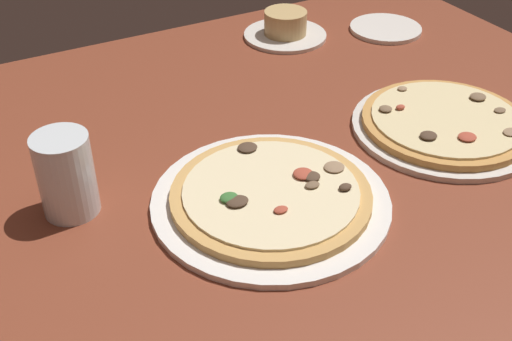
# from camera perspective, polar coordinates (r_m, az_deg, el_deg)

# --- Properties ---
(dining_table) EXTENTS (1.50, 1.10, 0.04)m
(dining_table) POSITION_cam_1_polar(r_m,az_deg,el_deg) (0.99, -1.28, -1.05)
(dining_table) COLOR brown
(dining_table) RESTS_ON ground
(pizza_main) EXTENTS (0.34, 0.34, 0.03)m
(pizza_main) POSITION_cam_1_polar(r_m,az_deg,el_deg) (0.91, 1.40, -2.34)
(pizza_main) COLOR white
(pizza_main) RESTS_ON dining_table
(pizza_side) EXTENTS (0.30, 0.30, 0.03)m
(pizza_side) POSITION_cam_1_polar(r_m,az_deg,el_deg) (1.12, 16.24, 3.96)
(pizza_side) COLOR silver
(pizza_side) RESTS_ON dining_table
(ramekin_on_saucer) EXTENTS (0.18, 0.18, 0.06)m
(ramekin_on_saucer) POSITION_cam_1_polar(r_m,az_deg,el_deg) (1.40, 2.59, 12.42)
(ramekin_on_saucer) COLOR silver
(ramekin_on_saucer) RESTS_ON dining_table
(water_glass) EXTENTS (0.08, 0.08, 0.12)m
(water_glass) POSITION_cam_1_polar(r_m,az_deg,el_deg) (0.91, -16.27, -0.67)
(water_glass) COLOR silver
(water_glass) RESTS_ON dining_table
(side_plate) EXTENTS (0.15, 0.15, 0.01)m
(side_plate) POSITION_cam_1_polar(r_m,az_deg,el_deg) (1.47, 11.29, 12.11)
(side_plate) COLOR silver
(side_plate) RESTS_ON dining_table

